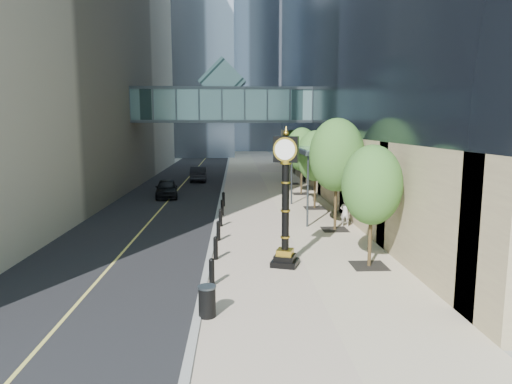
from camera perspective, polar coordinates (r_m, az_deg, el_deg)
ground at (r=15.96m, az=4.26°, el=-12.86°), size 320.00×320.00×0.00m
road at (r=55.31m, az=-7.91°, el=2.38°), size 8.00×180.00×0.02m
sidewalk at (r=55.13m, az=0.40°, el=2.47°), size 8.00×180.00×0.06m
curb at (r=55.07m, az=-3.76°, el=2.45°), size 0.25×180.00×0.07m
distant_tower_c at (r=137.44m, az=-4.49°, el=19.65°), size 22.00×22.00×65.00m
skywalk at (r=42.82m, az=-4.20°, el=11.01°), size 17.00×4.20×5.80m
entrance_canopy at (r=29.28m, az=7.91°, el=5.25°), size 3.00×8.00×4.38m
bollard_row at (r=24.36m, az=-4.58°, el=-4.10°), size 0.20×16.20×0.90m
street_trees at (r=31.13m, az=7.51°, el=4.64°), size 2.96×28.47×6.08m
street_clock at (r=18.40m, az=3.70°, el=-2.05°), size 1.30×1.30×5.50m
trash_bin at (r=14.14m, az=-6.13°, el=-13.55°), size 0.61×0.61×0.90m
pedestrian at (r=26.22m, az=11.08°, el=-2.53°), size 0.68×0.56×1.61m
car_near at (r=37.02m, az=-11.12°, el=0.45°), size 2.23×4.40×1.43m
car_far at (r=47.34m, az=-7.19°, el=2.31°), size 1.80×4.62×1.50m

